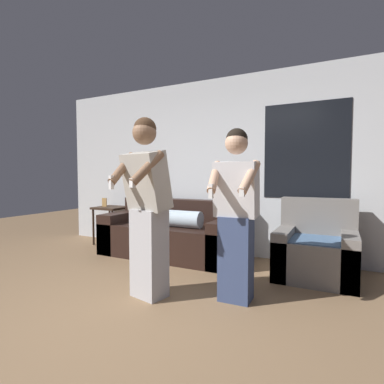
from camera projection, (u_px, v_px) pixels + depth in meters
ground_plane at (109, 328)px, 2.38m from camera, size 14.00×14.00×0.00m
wall_back at (226, 166)px, 4.61m from camera, size 6.23×0.07×2.70m
couch at (172, 235)px, 4.53m from camera, size 2.10×0.90×0.83m
armchair at (316, 251)px, 3.57m from camera, size 0.89×0.85×0.93m
side_table at (111, 212)px, 5.30m from camera, size 0.51×0.49×0.81m
person_left at (147, 206)px, 2.94m from camera, size 0.50×0.57×1.77m
person_right at (236, 214)px, 2.86m from camera, size 0.47×0.47×1.66m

